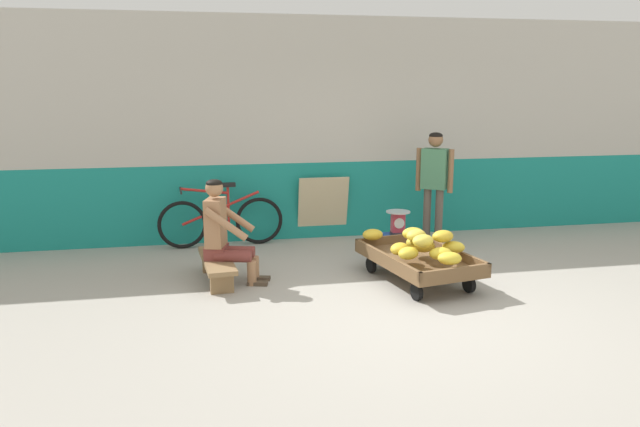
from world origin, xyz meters
name	(u,v)px	position (x,y,z in m)	size (l,w,h in m)	color
ground_plane	(411,311)	(0.00, 0.00, 0.00)	(80.00, 80.00, 0.00)	#A39E93
back_wall	(338,129)	(0.00, 3.15, 1.52)	(16.00, 0.30, 3.03)	#19847A
banana_cart	(418,261)	(0.37, 0.82, 0.24)	(1.10, 1.57, 0.36)	brown
banana_pile	(421,244)	(0.34, 0.69, 0.47)	(0.96, 1.31, 0.26)	gold
low_bench	(217,264)	(-1.79, 1.26, 0.20)	(0.40, 1.12, 0.27)	olive
vendor_seated	(224,232)	(-1.71, 1.24, 0.57)	(0.73, 0.58, 1.14)	#9E704C
plastic_crate	(397,246)	(0.46, 1.80, 0.15)	(0.36, 0.28, 0.30)	#234CA8
weighing_scale	(398,222)	(0.46, 1.80, 0.45)	(0.30, 0.30, 0.29)	#28282D
bicycle_near_left	(221,220)	(-1.68, 2.79, 0.35)	(1.66, 0.48, 0.86)	black
sign_board	(323,208)	(-0.26, 2.95, 0.44)	(0.70, 0.22, 0.88)	#C6B289
customer_adult	(434,177)	(1.05, 2.15, 0.95)	(0.41, 0.35, 1.53)	brown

